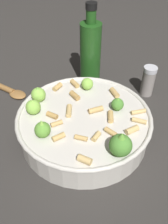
{
  "coord_description": "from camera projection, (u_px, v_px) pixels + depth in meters",
  "views": [
    {
      "loc": [
        -0.03,
        0.39,
        0.41
      ],
      "look_at": [
        0.0,
        0.0,
        0.07
      ],
      "focal_mm": 38.74,
      "sensor_mm": 36.0,
      "label": 1
    }
  ],
  "objects": [
    {
      "name": "ground_plane",
      "position": [
        84.0,
        135.0,
        0.56
      ],
      "size": [
        2.4,
        2.4,
        0.0
      ],
      "primitive_type": "plane",
      "color": "#2D2B28"
    },
    {
      "name": "cooking_pan",
      "position": [
        84.0,
        124.0,
        0.54
      ],
      "size": [
        0.3,
        0.3,
        0.11
      ],
      "color": "beige",
      "rests_on": "ground"
    },
    {
      "name": "pepper_shaker",
      "position": [
        148.0,
        81.0,
        0.65
      ],
      "size": [
        0.04,
        0.04,
        0.08
      ],
      "color": "gray",
      "rests_on": "ground"
    },
    {
      "name": "olive_oil_bottle",
      "position": [
        91.0,
        53.0,
        0.67
      ],
      "size": [
        0.06,
        0.06,
        0.23
      ],
      "color": "#1E4C19",
      "rests_on": "ground"
    }
  ]
}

